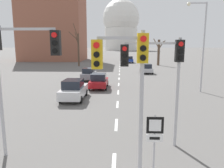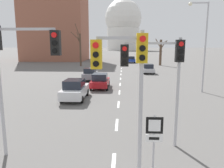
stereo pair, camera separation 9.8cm
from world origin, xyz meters
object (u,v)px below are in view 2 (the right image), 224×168
(sedan_far_right, at_px, (90,74))
(sedan_far_left, at_px, (100,81))
(sedan_near_right, at_px, (148,69))
(traffic_signal_centre_tall, at_px, (126,69))
(street_lamp_right, at_px, (202,39))
(traffic_signal_near_left, at_px, (17,57))
(sedan_near_left, at_px, (131,60))
(sedan_mid_centre, at_px, (75,90))
(traffic_signal_near_right, at_px, (160,65))
(route_sign_post, at_px, (154,136))

(sedan_far_right, bearing_deg, sedan_far_left, -70.68)
(sedan_near_right, bearing_deg, traffic_signal_centre_tall, -97.89)
(traffic_signal_centre_tall, bearing_deg, street_lamp_right, 62.82)
(traffic_signal_near_left, distance_m, sedan_near_left, 50.35)
(sedan_mid_centre, bearing_deg, sedan_far_right, 91.21)
(sedan_far_left, bearing_deg, street_lamp_right, -8.07)
(traffic_signal_near_right, bearing_deg, traffic_signal_near_left, -167.94)
(traffic_signal_near_right, xyz_separation_m, sedan_near_right, (2.54, 26.83, -3.02))
(sedan_near_right, relative_size, sedan_far_left, 0.97)
(traffic_signal_near_left, xyz_separation_m, route_sign_post, (5.31, -1.18, -2.68))
(traffic_signal_near_right, height_order, sedan_far_right, traffic_signal_near_right)
(route_sign_post, bearing_deg, street_lamp_right, 65.95)
(sedan_near_right, height_order, sedan_far_left, sedan_far_left)
(sedan_far_right, bearing_deg, sedan_near_right, 42.34)
(traffic_signal_near_right, xyz_separation_m, sedan_mid_centre, (-5.78, 8.63, -2.94))
(street_lamp_right, distance_m, sedan_near_right, 15.70)
(traffic_signal_near_right, xyz_separation_m, sedan_far_right, (-6.00, 19.04, -2.97))
(sedan_far_right, bearing_deg, sedan_mid_centre, -88.79)
(route_sign_post, xyz_separation_m, sedan_near_right, (3.04, 29.25, -0.74))
(sedan_near_left, height_order, sedan_near_right, sedan_near_left)
(street_lamp_right, xyz_separation_m, sedan_near_right, (-3.48, 14.64, -4.48))
(sedan_far_right, bearing_deg, sedan_near_left, 77.49)
(traffic_signal_centre_tall, bearing_deg, sedan_near_right, 82.11)
(sedan_mid_centre, relative_size, sedan_far_left, 1.07)
(sedan_mid_centre, bearing_deg, traffic_signal_near_left, -90.14)
(traffic_signal_centre_tall, bearing_deg, sedan_far_right, 101.77)
(traffic_signal_near_right, relative_size, sedan_mid_centre, 1.15)
(traffic_signal_near_right, height_order, sedan_far_left, traffic_signal_near_right)
(traffic_signal_centre_tall, height_order, sedan_far_right, traffic_signal_centre_tall)
(street_lamp_right, distance_m, sedan_mid_centre, 13.09)
(route_sign_post, relative_size, sedan_far_right, 0.58)
(traffic_signal_near_right, xyz_separation_m, route_sign_post, (-0.50, -2.42, -2.28))
(traffic_signal_near_right, bearing_deg, sedan_far_right, 107.50)
(traffic_signal_near_left, height_order, sedan_far_right, traffic_signal_near_left)
(sedan_far_left, height_order, sedan_far_right, sedan_far_right)
(route_sign_post, bearing_deg, sedan_near_right, 84.06)
(traffic_signal_near_right, bearing_deg, sedan_near_right, 84.59)
(traffic_signal_near_right, relative_size, sedan_near_right, 1.28)
(traffic_signal_near_right, distance_m, route_sign_post, 3.36)
(sedan_mid_centre, bearing_deg, traffic_signal_near_right, -56.17)
(traffic_signal_centre_tall, relative_size, street_lamp_right, 0.59)
(sedan_far_left, bearing_deg, traffic_signal_centre_tall, -80.88)
(traffic_signal_centre_tall, xyz_separation_m, sedan_far_right, (-4.49, 21.53, -3.06))
(traffic_signal_near_right, distance_m, sedan_far_left, 14.55)
(street_lamp_right, xyz_separation_m, sedan_far_right, (-12.02, 6.85, -4.43))
(route_sign_post, distance_m, sedan_far_right, 22.16)
(sedan_near_right, bearing_deg, sedan_far_left, -116.74)
(street_lamp_right, bearing_deg, traffic_signal_near_left, -131.36)
(sedan_near_left, distance_m, sedan_far_left, 35.27)
(traffic_signal_near_left, xyz_separation_m, sedan_mid_centre, (0.02, 9.87, -3.35))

